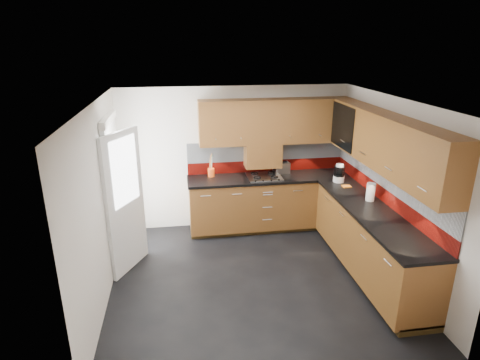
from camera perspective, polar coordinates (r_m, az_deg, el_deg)
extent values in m
cube|color=black|center=(5.68, 1.93, -13.83)|extent=(4.00, 3.80, 0.02)
cube|color=white|center=(4.80, 2.27, 11.57)|extent=(4.00, 3.80, 0.10)
cube|color=silver|center=(6.84, -0.82, 3.25)|extent=(4.00, 0.08, 2.64)
cube|color=silver|center=(3.53, 7.87, -13.48)|extent=(4.00, 0.08, 2.64)
cube|color=silver|center=(5.14, -19.72, -3.53)|extent=(0.08, 3.80, 2.64)
cube|color=silver|center=(5.79, 21.30, -1.16)|extent=(0.08, 3.80, 2.64)
cube|color=#583213|center=(6.86, 4.17, -3.17)|extent=(2.70, 0.60, 0.95)
cube|color=brown|center=(5.84, 17.98, -8.39)|extent=(0.60, 2.60, 0.95)
cube|color=#422E12|center=(7.06, 4.03, -6.26)|extent=(2.70, 0.54, 0.10)
cube|color=#422E12|center=(6.05, 17.82, -11.92)|extent=(0.54, 2.60, 0.10)
cube|color=black|center=(6.69, 4.20, 0.31)|extent=(2.72, 0.62, 0.04)
cube|color=black|center=(5.63, 18.45, -4.47)|extent=(0.62, 2.60, 0.04)
cube|color=maroon|center=(6.93, 3.76, 2.05)|extent=(2.70, 0.02, 0.20)
cube|color=#B7BDC1|center=(6.85, 3.81, 4.21)|extent=(2.70, 0.02, 0.34)
cube|color=maroon|center=(5.98, 19.76, -1.97)|extent=(0.02, 3.20, 0.20)
cube|color=#B7BDC1|center=(5.89, 20.06, 0.48)|extent=(0.02, 3.20, 0.34)
cube|color=#583213|center=(6.61, 5.05, 8.33)|extent=(2.50, 0.33, 0.72)
cube|color=brown|center=(5.54, 20.08, 5.05)|extent=(0.33, 2.87, 0.72)
cube|color=silver|center=(6.45, 4.07, 6.17)|extent=(1.80, 0.01, 0.16)
cube|color=silver|center=(5.48, 18.38, 2.81)|extent=(0.01, 2.00, 0.16)
cube|color=#583213|center=(6.70, 3.25, 3.59)|extent=(0.60, 0.33, 0.40)
cube|color=black|center=(6.37, 14.33, 7.38)|extent=(0.01, 0.80, 0.66)
cube|color=#FFD18C|center=(6.50, 16.86, 7.38)|extent=(0.01, 0.76, 0.64)
cube|color=black|center=(6.44, 15.78, 7.56)|extent=(0.29, 0.76, 0.01)
cylinder|color=black|center=(6.20, 16.80, 7.96)|extent=(0.07, 0.07, 0.16)
cylinder|color=black|center=(6.33, 16.23, 8.25)|extent=(0.07, 0.07, 0.16)
cylinder|color=white|center=(6.46, 15.68, 8.52)|extent=(0.07, 0.07, 0.16)
cylinder|color=black|center=(6.60, 15.15, 8.77)|extent=(0.07, 0.07, 0.16)
cube|color=white|center=(6.01, -17.33, -1.77)|extent=(0.06, 0.95, 2.04)
cube|color=white|center=(5.67, -15.97, -3.14)|extent=(0.42, 0.73, 1.98)
cube|color=white|center=(5.52, -16.09, 1.20)|extent=(0.28, 0.50, 0.90)
cube|color=silver|center=(6.65, 3.47, 0.49)|extent=(0.56, 0.48, 0.02)
torus|color=black|center=(6.51, 2.45, 0.31)|extent=(0.12, 0.12, 0.02)
torus|color=black|center=(6.57, 4.91, 0.44)|extent=(0.12, 0.12, 0.02)
torus|color=black|center=(6.72, 2.07, 0.95)|extent=(0.12, 0.12, 0.02)
torus|color=black|center=(6.78, 4.46, 1.06)|extent=(0.12, 0.12, 0.02)
cube|color=black|center=(6.44, 3.90, -0.08)|extent=(0.42, 0.04, 0.02)
cylinder|color=#EB5416|center=(6.67, -4.13, 1.07)|extent=(0.11, 0.11, 0.14)
cylinder|color=#91603A|center=(6.64, -4.14, 2.53)|extent=(0.05, 0.02, 0.28)
cylinder|color=#91603A|center=(6.64, -4.07, 2.45)|extent=(0.04, 0.04, 0.26)
cylinder|color=#91603A|center=(6.63, -4.20, 2.60)|extent=(0.06, 0.02, 0.30)
cylinder|color=#91603A|center=(6.63, -4.02, 2.36)|extent=(0.03, 0.05, 0.24)
cylinder|color=#91603A|center=(6.63, -4.28, 2.47)|extent=(0.04, 0.04, 0.27)
cube|color=silver|center=(6.87, 5.92, 1.75)|extent=(0.28, 0.19, 0.18)
cube|color=black|center=(6.84, 5.94, 2.52)|extent=(0.20, 0.05, 0.01)
cube|color=black|center=(6.88, 5.86, 2.61)|extent=(0.20, 0.05, 0.01)
cylinder|color=white|center=(6.61, 13.85, 0.18)|extent=(0.18, 0.18, 0.10)
cylinder|color=black|center=(6.57, 13.94, 1.23)|extent=(0.17, 0.17, 0.16)
cylinder|color=white|center=(6.54, 14.01, 2.05)|extent=(0.12, 0.12, 0.04)
cylinder|color=white|center=(5.94, 18.08, -1.63)|extent=(0.13, 0.13, 0.26)
cube|color=orange|center=(6.42, 14.91, -0.88)|extent=(0.13, 0.12, 0.01)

